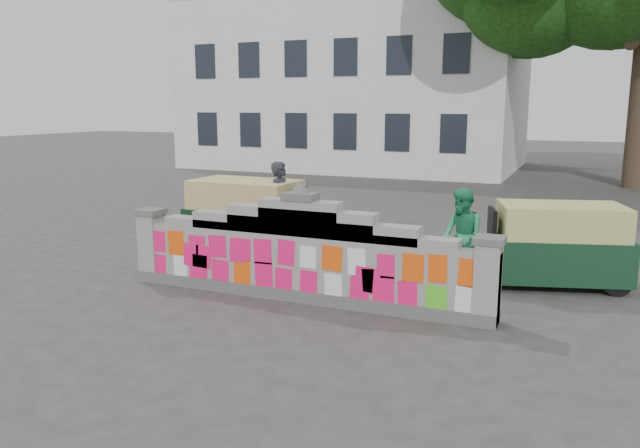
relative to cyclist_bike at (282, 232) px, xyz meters
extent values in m
plane|color=#383533|center=(1.68, -2.61, -0.52)|extent=(100.00, 100.00, 0.00)
cube|color=#4C4C49|center=(1.68, -2.61, -0.42)|extent=(6.40, 0.42, 0.20)
cube|color=gray|center=(1.68, -2.61, 0.08)|extent=(6.40, 0.32, 1.00)
cube|color=gray|center=(1.68, -2.61, 0.65)|extent=(5.20, 0.32, 0.14)
cube|color=gray|center=(1.68, -2.61, 0.72)|extent=(4.00, 0.32, 0.28)
cube|color=gray|center=(1.68, -2.61, 0.80)|extent=(2.60, 0.32, 0.44)
cube|color=gray|center=(1.68, -2.61, 0.87)|extent=(1.40, 0.32, 0.58)
cube|color=#4C4C49|center=(1.68, -2.61, 1.22)|extent=(0.55, 0.36, 0.12)
cone|color=#4C4C49|center=(1.68, -2.61, 1.38)|extent=(0.36, 0.36, 0.22)
cube|color=gray|center=(-1.34, -2.61, 0.10)|extent=(0.36, 0.40, 1.24)
cube|color=#4C4C49|center=(-1.34, -2.61, 0.76)|extent=(0.44, 0.44, 0.10)
cube|color=gray|center=(4.70, -2.61, 0.10)|extent=(0.36, 0.40, 1.24)
cube|color=#4C4C49|center=(4.70, -2.61, 0.76)|extent=(0.44, 0.44, 0.10)
cube|color=silver|center=(-5.32, 19.39, 3.48)|extent=(16.00, 10.00, 8.00)
imported|color=black|center=(0.00, 0.00, 0.00)|extent=(2.02, 0.77, 1.05)
imported|color=#23232B|center=(0.00, 0.00, 0.36)|extent=(0.45, 0.66, 1.77)
imported|color=#299860|center=(3.92, -0.54, 0.34)|extent=(1.04, 1.07, 1.73)
cube|color=black|center=(-0.86, -0.02, 0.04)|extent=(2.49, 1.39, 0.82)
cube|color=tan|center=(-0.86, -0.02, 0.76)|extent=(2.29, 1.33, 0.62)
cube|color=black|center=(0.42, -0.05, 0.04)|extent=(0.53, 0.73, 0.72)
cube|color=black|center=(0.42, -0.05, 0.66)|extent=(0.10, 0.72, 0.62)
cylinder|color=black|center=(0.53, -0.05, -0.27)|extent=(0.52, 0.13, 0.51)
cylinder|color=black|center=(-1.80, -0.57, -0.27)|extent=(0.52, 0.13, 0.51)
cylinder|color=black|center=(-1.77, 0.56, -0.27)|extent=(0.52, 0.13, 0.51)
cube|color=#11341E|center=(5.56, -0.05, 0.00)|extent=(2.54, 1.83, 0.76)
cube|color=tan|center=(5.56, -0.05, 0.66)|extent=(2.34, 1.73, 0.57)
cube|color=#11341E|center=(4.42, -0.38, 0.00)|extent=(0.64, 0.77, 0.67)
cube|color=black|center=(4.42, -0.38, 0.57)|extent=(0.26, 0.66, 0.57)
cylinder|color=black|center=(4.33, -0.41, -0.29)|extent=(0.49, 0.24, 0.48)
cylinder|color=black|center=(6.23, 0.69, -0.29)|extent=(0.49, 0.24, 0.48)
cylinder|color=black|center=(6.53, -0.31, -0.29)|extent=(0.49, 0.24, 0.48)
camera|label=1|loc=(5.94, -11.64, 2.69)|focal=35.00mm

